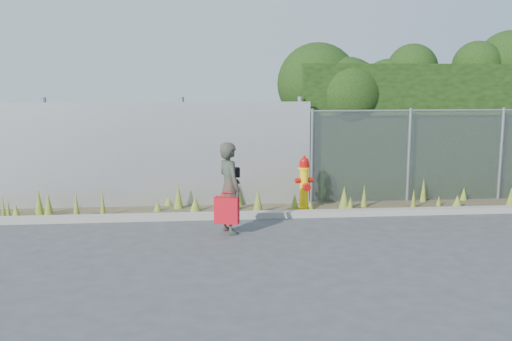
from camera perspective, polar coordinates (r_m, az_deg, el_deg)
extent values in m
plane|color=#3D3D40|center=(9.42, 2.63, -7.35)|extent=(80.00, 80.00, 0.00)
cube|color=gray|center=(11.13, 1.35, -4.43)|extent=(16.00, 0.22, 0.12)
cube|color=#483D29|center=(11.72, 1.01, -4.00)|extent=(16.00, 1.20, 0.01)
cone|color=#5A7122|center=(11.64, -6.10, -3.37)|extent=(0.22, 0.22, 0.32)
cone|color=#5A7122|center=(12.23, -23.54, -3.41)|extent=(0.08, 0.08, 0.35)
cone|color=#5A7122|center=(11.51, -17.53, -3.37)|extent=(0.14, 0.14, 0.53)
cone|color=#5A7122|center=(11.78, 8.80, -2.83)|extent=(0.24, 0.24, 0.50)
cone|color=#5A7122|center=(12.27, 15.47, -2.78)|extent=(0.11, 0.11, 0.41)
cone|color=#5A7122|center=(11.75, -22.87, -3.92)|extent=(0.21, 0.21, 0.33)
cone|color=#5A7122|center=(13.14, 24.14, -2.47)|extent=(0.20, 0.20, 0.42)
cone|color=#5A7122|center=(12.12, -1.85, -2.42)|extent=(0.23, 0.23, 0.48)
cone|color=#5A7122|center=(11.38, 0.19, -3.12)|extent=(0.22, 0.22, 0.51)
cone|color=#5A7122|center=(11.67, -2.02, -2.83)|extent=(0.18, 0.18, 0.50)
cone|color=#5A7122|center=(11.60, 3.88, -3.25)|extent=(0.20, 0.20, 0.37)
cone|color=#5A7122|center=(11.90, -7.77, -2.59)|extent=(0.19, 0.19, 0.54)
cone|color=#5A7122|center=(11.95, -23.96, -3.40)|extent=(0.08, 0.08, 0.48)
cone|color=#5A7122|center=(12.22, -8.73, -2.93)|extent=(0.19, 0.19, 0.27)
cone|color=#5A7122|center=(12.30, -0.03, -2.74)|extent=(0.19, 0.19, 0.28)
cone|color=#5A7122|center=(11.83, -20.04, -3.30)|extent=(0.20, 0.20, 0.47)
cone|color=#5A7122|center=(12.65, 17.80, -2.97)|extent=(0.11, 0.11, 0.23)
cone|color=#5A7122|center=(12.57, 19.48, -3.01)|extent=(0.23, 0.23, 0.28)
cone|color=#5A7122|center=(11.78, 5.45, -3.44)|extent=(0.15, 0.15, 0.23)
cone|color=#5A7122|center=(12.65, -20.20, -2.52)|extent=(0.08, 0.08, 0.48)
cone|color=#5A7122|center=(11.74, 9.42, -3.37)|extent=(0.16, 0.16, 0.30)
cone|color=#5A7122|center=(13.43, 20.06, -2.24)|extent=(0.17, 0.17, 0.30)
cone|color=#5A7122|center=(12.14, 10.76, -2.58)|extent=(0.13, 0.13, 0.48)
cone|color=#5A7122|center=(11.54, -15.08, -3.19)|extent=(0.11, 0.11, 0.54)
cone|color=#5A7122|center=(11.93, -20.88, -3.08)|extent=(0.20, 0.20, 0.54)
cone|color=#5A7122|center=(11.75, -9.81, -3.61)|extent=(0.17, 0.17, 0.21)
cone|color=#5A7122|center=(12.97, 16.39, -1.94)|extent=(0.14, 0.14, 0.52)
cube|color=#ABAEB2|center=(12.21, -14.65, 1.45)|extent=(8.50, 0.08, 2.20)
cylinder|color=gray|center=(12.58, -20.19, 1.64)|extent=(0.10, 0.10, 2.30)
cylinder|color=gray|center=(12.17, -7.34, 1.89)|extent=(0.10, 0.10, 2.30)
cylinder|color=gray|center=(12.34, 4.35, 2.04)|extent=(0.10, 0.10, 2.30)
cube|color=gray|center=(13.26, 19.29, 1.39)|extent=(6.50, 0.03, 2.00)
cylinder|color=gray|center=(13.18, 19.52, 5.70)|extent=(6.50, 0.04, 0.04)
cylinder|color=gray|center=(12.28, 5.59, 1.40)|extent=(0.07, 0.07, 2.05)
cylinder|color=gray|center=(12.86, 15.04, 1.48)|extent=(0.07, 0.07, 2.05)
cylinder|color=gray|center=(13.73, 23.29, 1.51)|extent=(0.07, 0.07, 2.05)
cube|color=black|center=(14.24, 18.83, 3.94)|extent=(7.30, 1.60, 3.00)
sphere|color=black|center=(13.40, 6.16, 8.65)|extent=(1.88, 1.88, 1.88)
sphere|color=black|center=(13.16, 8.99, 7.53)|extent=(1.69, 1.69, 1.69)
sphere|color=black|center=(13.77, 13.19, 7.95)|extent=(1.40, 1.40, 1.40)
sphere|color=black|center=(13.79, 15.38, 9.75)|extent=(1.16, 1.16, 1.16)
sphere|color=black|center=(13.97, 18.72, 7.37)|extent=(1.21, 1.21, 1.21)
sphere|color=black|center=(14.58, 21.26, 9.71)|extent=(1.17, 1.17, 1.17)
sphere|color=black|center=(15.10, 24.06, 9.60)|extent=(1.65, 1.65, 1.65)
cylinder|color=yellow|center=(11.87, 4.78, -3.75)|extent=(0.28, 0.28, 0.06)
cylinder|color=yellow|center=(11.79, 4.81, -1.90)|extent=(0.18, 0.18, 0.84)
cylinder|color=yellow|center=(11.71, 4.84, 0.22)|extent=(0.24, 0.24, 0.05)
cylinder|color=#B20F0A|center=(11.70, 4.84, 0.55)|extent=(0.21, 0.21, 0.10)
sphere|color=#B20F0A|center=(11.69, 4.85, 0.89)|extent=(0.19, 0.19, 0.19)
cylinder|color=#B20F0A|center=(11.67, 4.85, 1.37)|extent=(0.05, 0.05, 0.05)
cylinder|color=#B20F0A|center=(11.73, 4.15, -0.99)|extent=(0.10, 0.11, 0.11)
cylinder|color=#B20F0A|center=(11.78, 5.49, -0.96)|extent=(0.10, 0.11, 0.11)
cylinder|color=#B20F0A|center=(11.64, 4.93, -1.67)|extent=(0.15, 0.12, 0.15)
imported|color=#0D5841|center=(9.92, -2.67, -1.75)|extent=(0.57, 0.68, 1.60)
cube|color=#BA0A29|center=(9.84, -2.94, -3.99)|extent=(0.42, 0.15, 0.46)
cylinder|color=#BA0A29|center=(9.77, -2.96, -2.24)|extent=(0.20, 0.02, 0.02)
cube|color=black|center=(10.06, -2.34, -0.21)|extent=(0.24, 0.10, 0.18)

